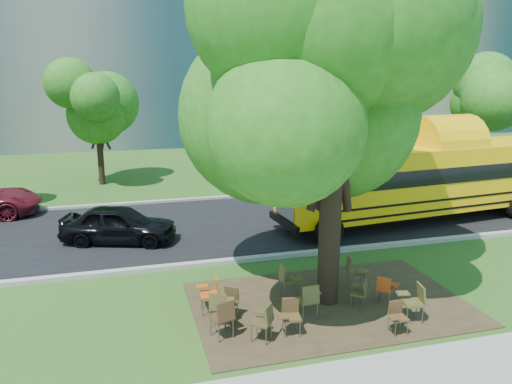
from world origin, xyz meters
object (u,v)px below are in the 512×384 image
object	(u,v)px
chair_0	(224,315)
chair_6	(415,299)
chair_1	(219,305)
chair_9	(229,300)
chair_11	(361,290)
chair_4	(309,297)
chair_8	(211,291)
chair_10	(287,277)
chair_12	(354,269)
chair_3	(290,313)
main_tree	(335,83)
school_bus	(438,177)
chair_5	(397,314)
chair_7	(385,287)
black_car	(119,224)
chair_2	(264,319)

from	to	relation	value
chair_0	chair_6	world-z (taller)	chair_6
chair_1	chair_6	world-z (taller)	chair_6
chair_9	chair_0	bearing A→B (deg)	107.55
chair_1	chair_11	distance (m)	3.66
chair_4	chair_8	distance (m)	2.42
chair_10	chair_12	distance (m)	1.92
chair_3	chair_8	size ratio (longest dim) A/B	0.90
chair_8	chair_10	world-z (taller)	chair_8
main_tree	chair_9	size ratio (longest dim) A/B	11.59
school_bus	chair_4	xyz separation A→B (m)	(-8.17, -6.72, -1.19)
chair_3	chair_5	bearing A→B (deg)	174.32
chair_7	chair_12	xyz separation A→B (m)	(-0.37, 1.07, 0.10)
chair_0	chair_11	world-z (taller)	chair_0
chair_12	black_car	world-z (taller)	black_car
chair_8	chair_12	bearing A→B (deg)	-81.20
main_tree	chair_12	xyz separation A→B (m)	(1.00, 0.54, -5.03)
chair_0	black_car	xyz separation A→B (m)	(-2.21, 7.39, 0.09)
chair_7	chair_9	xyz separation A→B (m)	(-4.05, 0.34, 0.00)
main_tree	chair_2	distance (m)	5.69
chair_11	black_car	bearing A→B (deg)	80.29
chair_2	chair_11	bearing A→B (deg)	-35.92
school_bus	chair_12	size ratio (longest dim) A/B	13.33
chair_3	chair_6	world-z (taller)	chair_6
chair_4	chair_9	size ratio (longest dim) A/B	1.17
school_bus	chair_5	distance (m)	10.28
chair_5	chair_7	bearing A→B (deg)	-108.61
chair_0	chair_8	xyz separation A→B (m)	(-0.04, 1.32, 0.00)
black_car	chair_6	bearing A→B (deg)	-120.69
main_tree	chair_6	bearing A→B (deg)	-43.51
chair_0	chair_10	world-z (taller)	chair_0
school_bus	chair_2	size ratio (longest dim) A/B	14.28
chair_1	chair_2	world-z (taller)	chair_1
chair_5	chair_10	world-z (taller)	chair_10
chair_2	chair_9	distance (m)	1.35
chair_12	black_car	bearing A→B (deg)	-119.26
chair_5	chair_6	size ratio (longest dim) A/B	0.82
main_tree	school_bus	world-z (taller)	main_tree
chair_6	chair_9	xyz separation A→B (m)	(-4.27, 1.31, -0.10)
chair_6	chair_10	bearing A→B (deg)	61.43
chair_1	main_tree	bearing A→B (deg)	25.14
chair_4	chair_6	bearing A→B (deg)	-19.47
chair_6	chair_8	xyz separation A→B (m)	(-4.61, 1.74, -0.00)
school_bus	chair_4	size ratio (longest dim) A/B	13.57
chair_1	chair_6	xyz separation A→B (m)	(4.56, -0.98, 0.04)
chair_6	chair_11	bearing A→B (deg)	54.59
chair_12	school_bus	bearing A→B (deg)	144.04
chair_10	black_car	distance (m)	7.14
school_bus	chair_12	distance (m)	8.44
chair_7	black_car	xyz separation A→B (m)	(-6.56, 6.83, 0.19)
chair_0	chair_12	xyz separation A→B (m)	(3.98, 1.63, 0.00)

